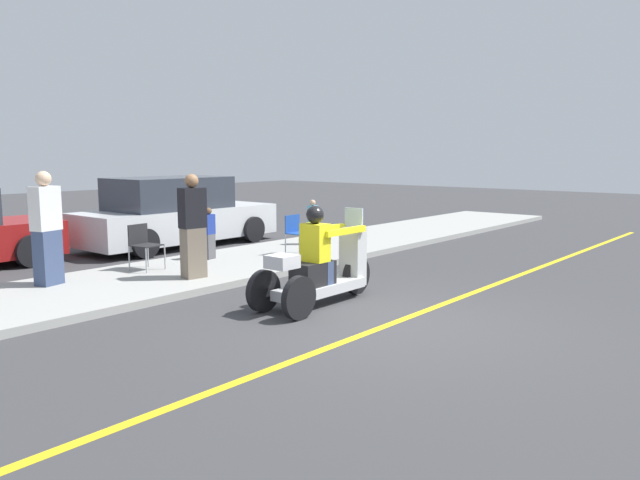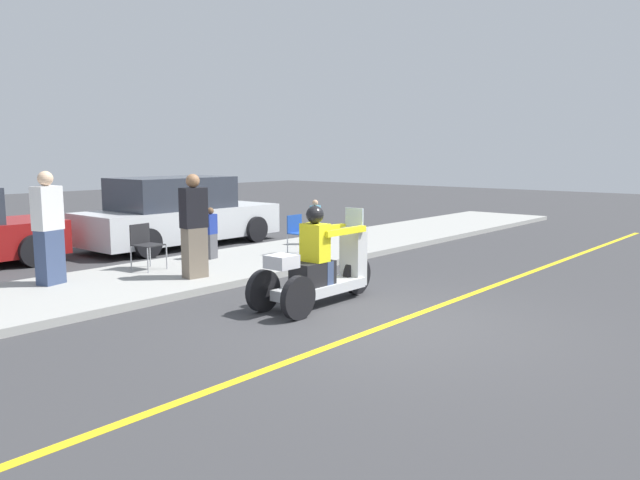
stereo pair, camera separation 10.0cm
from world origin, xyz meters
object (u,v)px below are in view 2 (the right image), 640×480
at_px(motorcycle_trike, 320,269).
at_px(folding_chair_set_back, 145,242).
at_px(parked_car_lot_right, 179,214).
at_px(spectator_with_child, 48,230).
at_px(spectator_by_tree, 315,223).
at_px(spectator_mid_group, 194,228).
at_px(spectator_near_curb, 211,234).
at_px(folding_chair_curbside, 299,230).

distance_m(motorcycle_trike, folding_chair_set_back, 3.85).
distance_m(motorcycle_trike, parked_car_lot_right, 6.72).
bearing_deg(spectator_with_child, parked_car_lot_right, 29.42).
relative_size(motorcycle_trike, parked_car_lot_right, 0.48).
relative_size(motorcycle_trike, spectator_by_tree, 2.27).
xyz_separation_m(spectator_mid_group, parked_car_lot_right, (2.53, 3.81, -0.19)).
relative_size(spectator_near_curb, folding_chair_set_back, 1.25).
distance_m(spectator_by_tree, folding_chair_curbside, 1.50).
xyz_separation_m(spectator_with_child, spectator_by_tree, (6.10, -0.35, -0.38)).
bearing_deg(parked_car_lot_right, spectator_with_child, -150.58).
relative_size(folding_chair_set_back, parked_car_lot_right, 0.17).
xyz_separation_m(motorcycle_trike, spectator_mid_group, (-0.31, 2.53, 0.44)).
bearing_deg(motorcycle_trike, spectator_by_tree, 41.68).
bearing_deg(spectator_with_child, folding_chair_set_back, -1.21).
distance_m(spectator_with_child, folding_chair_set_back, 1.78).
distance_m(spectator_by_tree, folding_chair_set_back, 4.37).
height_order(spectator_by_tree, spectator_near_curb, spectator_by_tree).
relative_size(spectator_by_tree, folding_chair_curbside, 1.26).
distance_m(motorcycle_trike, spectator_mid_group, 2.59).
bearing_deg(folding_chair_curbside, spectator_by_tree, 27.79).
distance_m(spectator_near_curb, parked_car_lot_right, 2.79).
relative_size(folding_chair_curbside, folding_chair_set_back, 1.00).
bearing_deg(folding_chair_set_back, spectator_by_tree, -4.13).
bearing_deg(motorcycle_trike, spectator_mid_group, 96.95).
relative_size(spectator_near_curb, folding_chair_curbside, 1.25).
bearing_deg(spectator_mid_group, parked_car_lot_right, 56.41).
xyz_separation_m(motorcycle_trike, spectator_by_tree, (3.95, 3.51, 0.09)).
distance_m(folding_chair_set_back, parked_car_lot_right, 3.64).
xyz_separation_m(spectator_near_curb, parked_car_lot_right, (1.13, 2.55, 0.16)).
bearing_deg(spectator_near_curb, spectator_with_child, 178.65).
relative_size(spectator_mid_group, spectator_by_tree, 1.70).
height_order(spectator_near_curb, folding_chair_curbside, spectator_near_curb).
height_order(motorcycle_trike, spectator_near_curb, motorcycle_trike).
bearing_deg(folding_chair_set_back, motorcycle_trike, -83.81).
xyz_separation_m(spectator_by_tree, spectator_near_curb, (-2.85, 0.27, -0.00)).
relative_size(spectator_with_child, parked_car_lot_right, 0.37).
xyz_separation_m(folding_chair_set_back, parked_car_lot_right, (2.64, 2.51, 0.15)).
distance_m(spectator_mid_group, folding_chair_curbside, 2.96).
xyz_separation_m(motorcycle_trike, folding_chair_curbside, (2.62, 2.81, 0.10)).
distance_m(spectator_mid_group, parked_car_lot_right, 4.57).
bearing_deg(spectator_mid_group, spectator_by_tree, 13.04).
xyz_separation_m(folding_chair_curbside, folding_chair_set_back, (-3.03, 1.01, 0.00)).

